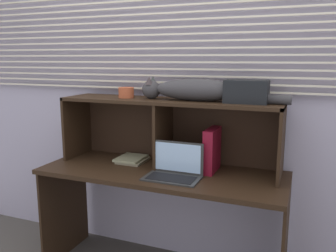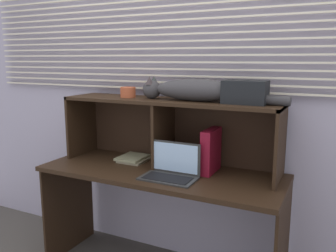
{
  "view_description": "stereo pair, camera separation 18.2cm",
  "coord_description": "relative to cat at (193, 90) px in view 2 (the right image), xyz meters",
  "views": [
    {
      "loc": [
        0.86,
        -1.85,
        1.49
      ],
      "look_at": [
        0.0,
        0.33,
        1.04
      ],
      "focal_mm": 37.63,
      "sensor_mm": 36.0,
      "label": 1
    },
    {
      "loc": [
        1.03,
        -1.78,
        1.49
      ],
      "look_at": [
        0.0,
        0.33,
        1.04
      ],
      "focal_mm": 37.63,
      "sensor_mm": 36.0,
      "label": 2
    }
  ],
  "objects": [
    {
      "name": "storage_box",
      "position": [
        0.33,
        0.0,
        0.0
      ],
      "size": [
        0.26,
        0.16,
        0.14
      ],
      "primitive_type": "cube",
      "color": "black",
      "rests_on": "hutch_shelf_unit"
    },
    {
      "name": "binder_upright",
      "position": [
        0.13,
        0.0,
        -0.39
      ],
      "size": [
        0.06,
        0.24,
        0.29
      ],
      "primitive_type": "cube",
      "color": "maroon",
      "rests_on": "desk"
    },
    {
      "name": "hutch_shelf_unit",
      "position": [
        -0.19,
        0.04,
        -0.2
      ],
      "size": [
        1.5,
        0.34,
        0.46
      ],
      "color": "black",
      "rests_on": "desk"
    },
    {
      "name": "laptop",
      "position": [
        -0.06,
        -0.21,
        -0.48
      ],
      "size": [
        0.34,
        0.2,
        0.22
      ],
      "color": "#2E2E2E",
      "rests_on": "desk"
    },
    {
      "name": "book_stack",
      "position": [
        -0.46,
        -0.0,
        -0.51
      ],
      "size": [
        0.19,
        0.23,
        0.03
      ],
      "color": "gray",
      "rests_on": "desk"
    },
    {
      "name": "small_basket",
      "position": [
        -0.5,
        0.0,
        -0.03
      ],
      "size": [
        0.11,
        0.11,
        0.07
      ],
      "primitive_type": "cylinder",
      "color": "#BA5231",
      "rests_on": "hutch_shelf_unit"
    },
    {
      "name": "back_panel_with_blinds",
      "position": [
        -0.18,
        0.22,
        -0.03
      ],
      "size": [
        4.4,
        0.08,
        2.5
      ],
      "color": "#B2AAC5",
      "rests_on": "ground"
    },
    {
      "name": "desk",
      "position": [
        -0.18,
        -0.12,
        -0.67
      ],
      "size": [
        1.62,
        0.6,
        0.76
      ],
      "color": "black",
      "rests_on": "ground"
    },
    {
      "name": "cat",
      "position": [
        0.0,
        0.0,
        0.0
      ],
      "size": [
        0.97,
        0.17,
        0.15
      ],
      "color": "#393739",
      "rests_on": "hutch_shelf_unit"
    }
  ]
}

